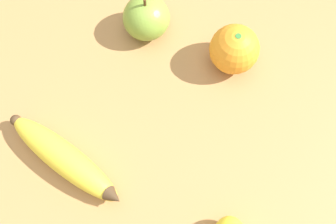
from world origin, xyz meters
name	(u,v)px	position (x,y,z in m)	size (l,w,h in m)	color
ground_plane	(124,153)	(0.00, 0.00, 0.00)	(3.00, 3.00, 0.00)	#A87A47
banana	(65,159)	(0.00, -0.08, 0.02)	(0.17, 0.16, 0.04)	yellow
orange	(234,49)	(-0.11, 0.19, 0.04)	(0.07, 0.07, 0.07)	orange
apple	(146,18)	(-0.20, 0.07, 0.03)	(0.07, 0.07, 0.08)	olive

